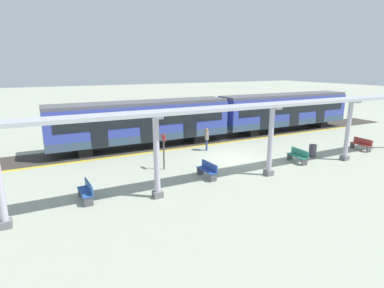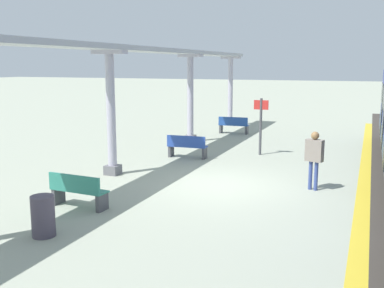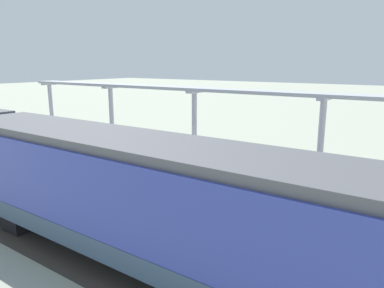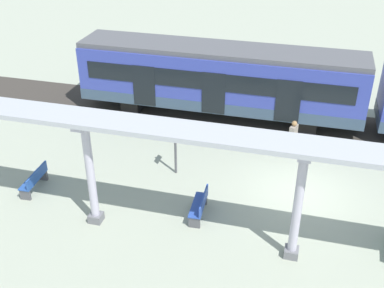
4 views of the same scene
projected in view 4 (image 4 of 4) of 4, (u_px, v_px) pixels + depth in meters
ground_plane at (298, 191)px, 17.99m from camera, size 176.00×176.00×0.00m
tactile_edge_strip at (304, 142)px, 21.25m from camera, size 0.37×32.94×0.01m
trackbed at (306, 124)px, 22.74m from camera, size 3.20×44.94×0.01m
train_near_carriage at (219, 80)px, 22.80m from camera, size 2.65×13.63×3.48m
canopy_pillar_second at (90, 173)px, 15.45m from camera, size 1.10×0.44×3.92m
canopy_pillar_third at (298, 206)px, 13.95m from camera, size 1.10×0.44×3.92m
canopy_beam at (305, 147)px, 12.95m from camera, size 1.20×26.51×0.16m
bench_near_end at (200, 205)px, 16.49m from camera, size 1.52×0.52×0.86m
bench_extra_slot at (35, 180)px, 17.86m from camera, size 1.52×0.52×0.86m
platform_info_sign at (175, 144)px, 18.43m from camera, size 0.56×0.10×2.20m
passenger_waiting_near_edge at (293, 134)px, 19.72m from camera, size 0.52×0.35×1.66m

